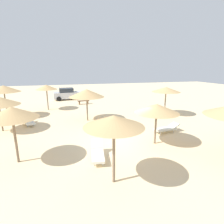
% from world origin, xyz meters
% --- Properties ---
extents(ground_plane, '(80.00, 80.00, 0.00)m').
position_xyz_m(ground_plane, '(0.00, 0.00, 0.00)').
color(ground_plane, beige).
extents(parasol_1, '(2.41, 2.41, 2.92)m').
position_xyz_m(parasol_1, '(-1.88, -4.02, 2.67)').
color(parasol_1, '#75604C').
rests_on(parasol_1, ground).
extents(parasol_3, '(2.70, 2.70, 2.56)m').
position_xyz_m(parasol_3, '(1.70, -0.99, 2.28)').
color(parasol_3, '#75604C').
rests_on(parasol_3, ground).
extents(parasol_4, '(2.47, 2.47, 2.90)m').
position_xyz_m(parasol_4, '(-6.13, -1.15, 2.60)').
color(parasol_4, '#75604C').
rests_on(parasol_4, ground).
extents(parasol_5, '(2.33, 2.33, 2.83)m').
position_xyz_m(parasol_5, '(-5.43, 10.53, 2.55)').
color(parasol_5, '#75604C').
rests_on(parasol_5, ground).
extents(parasol_7, '(3.09, 3.09, 2.85)m').
position_xyz_m(parasol_7, '(-1.71, 5.17, 2.50)').
color(parasol_7, '#75604C').
rests_on(parasol_7, ground).
extents(parasol_8, '(2.71, 2.71, 2.83)m').
position_xyz_m(parasol_8, '(6.04, 4.93, 2.58)').
color(parasol_8, '#75604C').
rests_on(parasol_8, ground).
extents(parasol_9, '(2.90, 2.90, 3.09)m').
position_xyz_m(parasol_9, '(-8.98, 8.17, 2.75)').
color(parasol_9, '#75604C').
rests_on(parasol_9, ground).
extents(lounger_1, '(0.91, 1.92, 0.80)m').
position_xyz_m(lounger_1, '(-2.15, -1.86, 0.33)').
color(lounger_1, silver).
rests_on(lounger_1, ground).
extents(lounger_2, '(1.25, 2.01, 0.66)m').
position_xyz_m(lounger_2, '(-6.64, 5.25, 0.31)').
color(lounger_2, silver).
rests_on(lounger_2, ground).
extents(lounger_3, '(1.99, 0.91, 0.62)m').
position_xyz_m(lounger_3, '(3.55, 0.56, 0.31)').
color(lounger_3, silver).
rests_on(lounger_3, ground).
extents(bench_0, '(1.54, 0.60, 0.49)m').
position_xyz_m(bench_0, '(-1.19, 12.57, 0.35)').
color(bench_0, brown).
rests_on(bench_0, ground).
extents(parked_car, '(4.10, 2.18, 1.72)m').
position_xyz_m(parked_car, '(-3.07, 16.60, 0.82)').
color(parked_car, silver).
rests_on(parked_car, ground).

